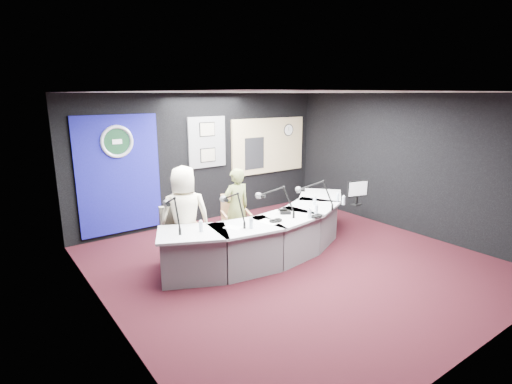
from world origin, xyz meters
TOP-DOWN VIEW (x-y plane):
  - ground at (0.00, 0.00)m, footprint 6.00×6.00m
  - ceiling at (0.00, 0.00)m, footprint 6.00×6.00m
  - wall_back at (0.00, 3.00)m, footprint 6.00×0.02m
  - wall_front at (0.00, -3.00)m, footprint 6.00×0.02m
  - wall_left at (-3.00, 0.00)m, footprint 0.02×6.00m
  - wall_right at (3.00, 0.00)m, footprint 0.02×6.00m
  - broadcast_desk at (-0.05, 0.55)m, footprint 4.50×1.90m
  - backdrop_panel at (-1.90, 2.97)m, footprint 1.60×0.05m
  - agency_seal at (-1.90, 2.93)m, footprint 0.63×0.07m
  - seal_center at (-1.90, 2.94)m, footprint 0.48×0.01m
  - pinboard at (0.05, 2.97)m, footprint 0.90×0.04m
  - framed_photo_upper at (0.05, 2.94)m, footprint 0.34×0.02m
  - framed_photo_lower at (0.05, 2.94)m, footprint 0.34×0.02m
  - booth_window_frame at (1.75, 2.97)m, footprint 2.12×0.06m
  - booth_glow at (1.75, 2.96)m, footprint 2.00×0.02m
  - equipment_rack at (1.30, 2.94)m, footprint 0.55×0.02m
  - wall_clock at (2.35, 2.94)m, footprint 0.28×0.01m
  - armchair_left at (-1.48, 1.02)m, footprint 0.63×0.63m
  - armchair_right at (-0.35, 1.21)m, footprint 0.73×0.73m
  - draped_jacket at (-1.55, 1.27)m, footprint 0.51×0.20m
  - person_man at (-1.48, 1.02)m, footprint 0.95×0.78m
  - person_woman at (-0.35, 1.21)m, footprint 0.55×0.37m
  - computer_monitor at (1.55, 0.02)m, footprint 0.48×0.14m
  - desk_phone at (0.13, 0.38)m, footprint 0.23×0.22m
  - headphones_near at (0.42, -0.08)m, footprint 0.21×0.21m
  - headphones_far at (-0.29, 0.13)m, footprint 0.20×0.20m
  - paper_stack at (-1.01, 0.28)m, footprint 0.29×0.32m
  - notepad at (-0.39, 0.17)m, footprint 0.31×0.38m
  - boom_mic_a at (-1.79, 0.77)m, footprint 0.19×0.74m
  - boom_mic_b at (-0.90, 0.45)m, footprint 0.16×0.74m
  - boom_mic_c at (-0.11, 0.35)m, footprint 0.49×0.62m
  - boom_mic_d at (0.75, 0.29)m, footprint 0.51×0.60m
  - water_bottles at (-0.01, 0.22)m, footprint 3.05×0.64m

SIDE VIEW (x-z plane):
  - ground at x=0.00m, z-range 0.00..0.00m
  - broadcast_desk at x=-0.05m, z-range 0.00..0.75m
  - armchair_left at x=-1.48m, z-range 0.00..0.95m
  - armchair_right at x=-0.35m, z-range 0.00..1.02m
  - draped_jacket at x=-1.55m, z-range 0.27..0.97m
  - person_woman at x=-0.35m, z-range 0.00..1.48m
  - paper_stack at x=-1.01m, z-range 0.75..0.75m
  - notepad at x=-0.39m, z-range 0.75..0.75m
  - headphones_near at x=0.42m, z-range 0.75..0.79m
  - headphones_far at x=-0.29m, z-range 0.75..0.78m
  - desk_phone at x=0.13m, z-range 0.75..0.80m
  - person_man at x=-1.48m, z-range 0.00..1.67m
  - water_bottles at x=-0.01m, z-range 0.75..0.93m
  - boom_mic_a at x=-1.79m, z-range 0.75..1.35m
  - boom_mic_b at x=-0.90m, z-range 0.75..1.35m
  - boom_mic_c at x=-0.11m, z-range 0.75..1.35m
  - boom_mic_d at x=0.75m, z-range 0.75..1.35m
  - computer_monitor at x=1.55m, z-range 0.90..1.24m
  - backdrop_panel at x=-1.90m, z-range 0.10..2.40m
  - wall_back at x=0.00m, z-range 0.00..2.80m
  - wall_front at x=0.00m, z-range 0.00..2.80m
  - wall_left at x=-3.00m, z-range 0.00..2.80m
  - wall_right at x=3.00m, z-range 0.00..2.80m
  - equipment_rack at x=1.30m, z-range 1.03..1.78m
  - framed_photo_lower at x=0.05m, z-range 1.33..1.60m
  - booth_window_frame at x=1.75m, z-range 0.89..2.21m
  - booth_glow at x=1.75m, z-range 0.95..2.15m
  - pinboard at x=0.05m, z-range 1.20..2.30m
  - agency_seal at x=-1.90m, z-range 1.58..2.21m
  - seal_center at x=-1.90m, z-range 1.66..2.14m
  - wall_clock at x=2.35m, z-range 1.76..2.04m
  - framed_photo_upper at x=0.05m, z-range 1.89..2.17m
  - ceiling at x=0.00m, z-range 2.79..2.81m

